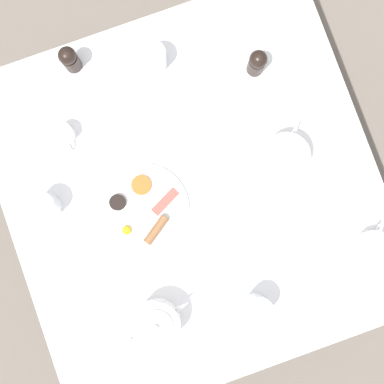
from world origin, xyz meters
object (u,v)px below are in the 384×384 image
creamer_jug (63,134)px  fork_by_plate (84,278)px  teapot_near (283,157)px  wine_glass_spare (153,58)px  knife_by_plate (118,108)px  water_glass_tall (258,309)px  pepper_grinder (70,59)px  teapot_far (156,324)px  teacup_with_saucer_left (372,245)px  water_glass_short (44,206)px  breakfast_plate (141,211)px  salt_grinder (257,63)px

creamer_jug → fork_by_plate: size_ratio=0.53×
teapot_near → wine_glass_spare: (-0.39, -0.25, -0.01)m
knife_by_plate → water_glass_tall: bearing=15.0°
pepper_grinder → teapot_far: bearing=-1.1°
teacup_with_saucer_left → pepper_grinder: pepper_grinder is taller
water_glass_short → pepper_grinder: size_ratio=0.85×
breakfast_plate → water_glass_tall: bearing=30.4°
teapot_near → salt_grinder: size_ratio=1.51×
knife_by_plate → wine_glass_spare: bearing=121.8°
pepper_grinder → salt_grinder: bearing=69.2°
water_glass_short → wine_glass_spare: 0.51m
teacup_with_saucer_left → creamer_jug: size_ratio=1.55×
knife_by_plate → fork_by_plate: bearing=-30.2°
breakfast_plate → knife_by_plate: bearing=173.8°
teacup_with_saucer_left → salt_grinder: salt_grinder is taller
teapot_near → teapot_far: 0.57m
water_glass_short → creamer_jug: 0.21m
breakfast_plate → wine_glass_spare: wine_glass_spare is taller
water_glass_short → teapot_near: bearing=82.0°
teacup_with_saucer_left → fork_by_plate: teacup_with_saucer_left is taller
breakfast_plate → salt_grinder: (-0.28, 0.45, 0.05)m
teapot_near → water_glass_short: (-0.09, -0.67, -0.01)m
breakfast_plate → teapot_far: 0.32m
breakfast_plate → creamer_jug: (-0.28, -0.14, 0.02)m
water_glass_tall → knife_by_plate: (-0.67, -0.18, -0.05)m
teapot_far → water_glass_tall: size_ratio=1.94×
pepper_grinder → creamer_jug: bearing=-25.3°
teapot_far → water_glass_tall: (0.05, 0.27, 0.00)m
water_glass_short → fork_by_plate: bearing=7.4°
water_glass_tall → wine_glass_spare: 0.76m
teapot_far → teacup_with_saucer_left: teapot_far is taller
salt_grinder → fork_by_plate: 0.78m
teapot_near → knife_by_plate: size_ratio=0.83×
creamer_jug → pepper_grinder: size_ratio=0.74×
water_glass_tall → pepper_grinder: pepper_grinder is taller
creamer_jug → salt_grinder: 0.58m
breakfast_plate → salt_grinder: salt_grinder is taller
teacup_with_saucer_left → water_glass_tall: (0.05, -0.36, 0.03)m
teacup_with_saucer_left → salt_grinder: size_ratio=1.15×
teapot_far → teacup_with_saucer_left: (0.00, 0.64, -0.03)m
wine_glass_spare → teacup_with_saucer_left: bearing=29.6°
fork_by_plate → breakfast_plate: bearing=120.0°
fork_by_plate → water_glass_short: bearing=-172.6°
water_glass_tall → knife_by_plate: size_ratio=0.54×
fork_by_plate → teapot_near: bearing=101.5°
teapot_near → water_glass_short: teapot_near is taller
water_glass_tall → teapot_far: bearing=-101.1°
teapot_near → fork_by_plate: (0.13, -0.64, -0.05)m
creamer_jug → salt_grinder: (-0.00, 0.58, 0.03)m
teacup_with_saucer_left → water_glass_short: water_glass_short is taller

